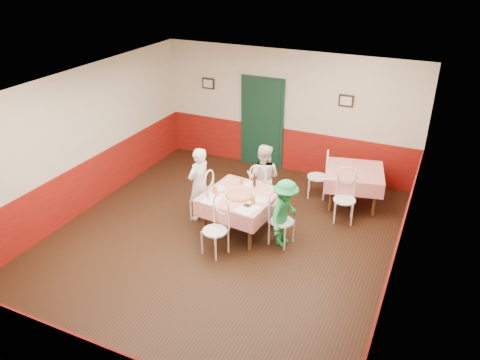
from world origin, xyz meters
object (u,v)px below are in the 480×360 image
at_px(chair_near, 215,231).
at_px(glass_b, 253,201).
at_px(chair_second_b, 345,200).
at_px(beer_bottle, 254,181).
at_px(diner_right, 285,213).
at_px(chair_right, 282,221).
at_px(glass_c, 242,181).
at_px(glass_a, 215,191).
at_px(pizza, 239,195).
at_px(chair_far, 262,190).
at_px(diner_far, 263,178).
at_px(chair_second_a, 318,177).
at_px(main_table, 240,213).
at_px(wallet, 247,205).
at_px(chair_left, 202,198).
at_px(second_table, 353,187).
at_px(diner_left, 199,184).

height_order(chair_near, glass_b, chair_near).
distance_m(chair_second_b, beer_bottle, 1.78).
relative_size(beer_bottle, diner_right, 0.19).
xyz_separation_m(chair_right, glass_c, (-0.99, 0.47, 0.37)).
xyz_separation_m(chair_near, glass_a, (-0.33, 0.66, 0.38)).
distance_m(chair_second_b, pizza, 2.07).
distance_m(chair_far, chair_second_b, 1.61).
xyz_separation_m(glass_c, diner_far, (0.23, 0.51, -0.12)).
height_order(chair_right, chair_second_a, same).
relative_size(main_table, diner_far, 0.87).
height_order(chair_far, chair_near, same).
distance_m(chair_near, pizza, 0.85).
distance_m(glass_a, glass_c, 0.63).
distance_m(main_table, wallet, 0.59).
distance_m(chair_left, diner_right, 1.76).
bearing_deg(chair_far, glass_b, 107.93).
bearing_deg(second_table, chair_right, -112.59).
bearing_deg(chair_second_b, glass_b, -146.10).
distance_m(second_table, glass_a, 2.97).
bearing_deg(main_table, glass_b, -33.10).
distance_m(glass_b, glass_c, 0.79).
bearing_deg(pizza, second_table, 49.98).
xyz_separation_m(chair_second_a, diner_right, (-0.02, -1.98, 0.18)).
relative_size(wallet, diner_left, 0.08).
bearing_deg(diner_far, second_table, -152.63).
bearing_deg(second_table, chair_second_a, 180.00).
relative_size(main_table, diner_right, 0.97).
xyz_separation_m(chair_second_a, diner_far, (-0.83, -1.00, 0.25)).
bearing_deg(pizza, diner_right, -1.01).
bearing_deg(second_table, chair_second_b, -90.00).
bearing_deg(chair_far, chair_right, 133.24).
xyz_separation_m(chair_near, diner_far, (0.17, 1.74, 0.25)).
bearing_deg(chair_right, chair_second_b, -24.55).
relative_size(chair_far, chair_second_b, 1.00).
relative_size(main_table, beer_bottle, 5.03).
relative_size(main_table, glass_b, 8.79).
bearing_deg(main_table, wallet, -48.64).
relative_size(chair_second_b, diner_right, 0.71).
distance_m(second_table, glass_c, 2.40).
bearing_deg(chair_second_a, main_table, -38.25).
distance_m(chair_far, diner_right, 1.25).
distance_m(chair_far, beer_bottle, 0.63).
distance_m(main_table, glass_b, 0.62).
distance_m(chair_second_b, glass_b, 1.94).
xyz_separation_m(chair_second_a, chair_second_b, (0.75, -0.75, 0.00)).
xyz_separation_m(chair_left, beer_bottle, (0.96, 0.31, 0.43)).
bearing_deg(diner_right, diner_far, 44.33).
bearing_deg(glass_a, diner_far, 65.31).
relative_size(glass_b, diner_right, 0.11).
xyz_separation_m(chair_second_a, glass_a, (-1.33, -2.08, 0.38)).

